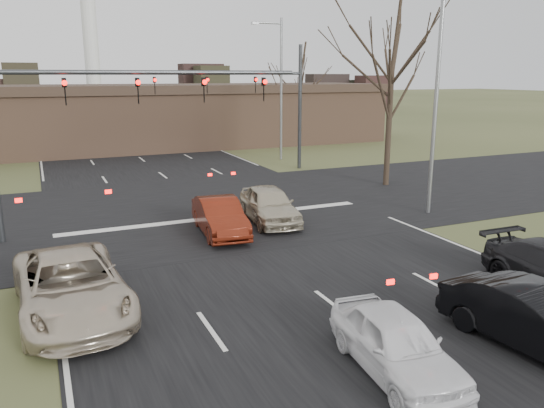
{
  "coord_description": "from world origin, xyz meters",
  "views": [
    {
      "loc": [
        -6.94,
        -8.43,
        6.11
      ],
      "look_at": [
        -0.12,
        6.94,
        2.0
      ],
      "focal_mm": 35.0,
      "sensor_mm": 36.0,
      "label": 1
    }
  ],
  "objects_px": {
    "mast_arm_near": "(83,103)",
    "car_black_hatch": "(535,319)",
    "building": "(148,116)",
    "car_silver_ahead": "(269,204)",
    "car_silver_suv": "(71,286)",
    "mast_arm_far": "(260,93)",
    "streetlight_right_near": "(434,87)",
    "streetlight_right_far": "(279,82)",
    "car_white_sedan": "(396,343)",
    "car_red_ahead": "(220,217)"
  },
  "relations": [
    {
      "from": "mast_arm_near",
      "to": "car_black_hatch",
      "type": "height_order",
      "value": "mast_arm_near"
    },
    {
      "from": "building",
      "to": "car_silver_ahead",
      "type": "distance_m",
      "value": 26.54
    },
    {
      "from": "car_silver_suv",
      "to": "mast_arm_far",
      "type": "bearing_deg",
      "value": 50.68
    },
    {
      "from": "mast_arm_far",
      "to": "car_silver_ahead",
      "type": "xyz_separation_m",
      "value": [
        -4.4,
        -11.47,
        -4.25
      ]
    },
    {
      "from": "streetlight_right_near",
      "to": "car_silver_suv",
      "type": "bearing_deg",
      "value": -163.37
    },
    {
      "from": "streetlight_right_far",
      "to": "mast_arm_far",
      "type": "bearing_deg",
      "value": -128.11
    },
    {
      "from": "mast_arm_far",
      "to": "car_white_sedan",
      "type": "relative_size",
      "value": 2.86
    },
    {
      "from": "car_white_sedan",
      "to": "car_black_hatch",
      "type": "xyz_separation_m",
      "value": [
        3.5,
        -0.45,
        0.06
      ]
    },
    {
      "from": "building",
      "to": "streetlight_right_far",
      "type": "relative_size",
      "value": 4.24
    },
    {
      "from": "car_red_ahead",
      "to": "building",
      "type": "bearing_deg",
      "value": 89.89
    },
    {
      "from": "building",
      "to": "car_white_sedan",
      "type": "bearing_deg",
      "value": -93.74
    },
    {
      "from": "building",
      "to": "car_red_ahead",
      "type": "height_order",
      "value": "building"
    },
    {
      "from": "car_black_hatch",
      "to": "car_silver_ahead",
      "type": "height_order",
      "value": "car_silver_ahead"
    },
    {
      "from": "car_white_sedan",
      "to": "car_red_ahead",
      "type": "xyz_separation_m",
      "value": [
        -0.19,
        11.0,
        0.04
      ]
    },
    {
      "from": "mast_arm_near",
      "to": "car_silver_suv",
      "type": "xyz_separation_m",
      "value": [
        -1.27,
        -7.58,
        -4.28
      ]
    },
    {
      "from": "car_red_ahead",
      "to": "car_silver_ahead",
      "type": "bearing_deg",
      "value": 23.92
    },
    {
      "from": "streetlight_right_far",
      "to": "car_red_ahead",
      "type": "distance_m",
      "value": 19.73
    },
    {
      "from": "car_silver_suv",
      "to": "car_black_hatch",
      "type": "relative_size",
      "value": 1.29
    },
    {
      "from": "car_white_sedan",
      "to": "car_black_hatch",
      "type": "relative_size",
      "value": 0.88
    },
    {
      "from": "car_black_hatch",
      "to": "mast_arm_far",
      "type": "bearing_deg",
      "value": 74.58
    },
    {
      "from": "building",
      "to": "mast_arm_near",
      "type": "height_order",
      "value": "mast_arm_near"
    },
    {
      "from": "mast_arm_far",
      "to": "car_red_ahead",
      "type": "bearing_deg",
      "value": -119.2
    },
    {
      "from": "building",
      "to": "mast_arm_far",
      "type": "xyz_separation_m",
      "value": [
        4.18,
        -15.0,
        2.35
      ]
    },
    {
      "from": "streetlight_right_far",
      "to": "car_white_sedan",
      "type": "distance_m",
      "value": 29.42
    },
    {
      "from": "car_red_ahead",
      "to": "car_silver_ahead",
      "type": "distance_m",
      "value": 2.6
    },
    {
      "from": "car_white_sedan",
      "to": "mast_arm_near",
      "type": "bearing_deg",
      "value": 115.45
    },
    {
      "from": "streetlight_right_far",
      "to": "car_white_sedan",
      "type": "height_order",
      "value": "streetlight_right_far"
    },
    {
      "from": "car_silver_ahead",
      "to": "car_black_hatch",
      "type": "bearing_deg",
      "value": -77.58
    },
    {
      "from": "building",
      "to": "car_white_sedan",
      "type": "xyz_separation_m",
      "value": [
        -2.5,
        -38.29,
        -2.0
      ]
    },
    {
      "from": "building",
      "to": "car_black_hatch",
      "type": "distance_m",
      "value": 38.8
    },
    {
      "from": "car_red_ahead",
      "to": "car_silver_ahead",
      "type": "xyz_separation_m",
      "value": [
        2.47,
        0.82,
        0.06
      ]
    },
    {
      "from": "building",
      "to": "car_silver_ahead",
      "type": "xyz_separation_m",
      "value": [
        -0.22,
        -26.47,
        -1.9
      ]
    },
    {
      "from": "streetlight_right_near",
      "to": "streetlight_right_far",
      "type": "bearing_deg",
      "value": 88.32
    },
    {
      "from": "streetlight_right_far",
      "to": "car_white_sedan",
      "type": "xyz_separation_m",
      "value": [
        -9.82,
        -27.29,
        -4.92
      ]
    },
    {
      "from": "building",
      "to": "streetlight_right_near",
      "type": "distance_m",
      "value": 28.97
    },
    {
      "from": "car_red_ahead",
      "to": "mast_arm_near",
      "type": "bearing_deg",
      "value": 158.73
    },
    {
      "from": "mast_arm_near",
      "to": "car_black_hatch",
      "type": "distance_m",
      "value": 16.59
    },
    {
      "from": "building",
      "to": "car_white_sedan",
      "type": "height_order",
      "value": "building"
    },
    {
      "from": "streetlight_right_near",
      "to": "car_white_sedan",
      "type": "height_order",
      "value": "streetlight_right_near"
    },
    {
      "from": "car_silver_suv",
      "to": "car_silver_ahead",
      "type": "height_order",
      "value": "car_silver_suv"
    },
    {
      "from": "building",
      "to": "streetlight_right_far",
      "type": "bearing_deg",
      "value": -56.35
    },
    {
      "from": "streetlight_right_near",
      "to": "streetlight_right_far",
      "type": "xyz_separation_m",
      "value": [
        0.5,
        17.0,
        0.0
      ]
    },
    {
      "from": "mast_arm_far",
      "to": "car_silver_suv",
      "type": "xyz_separation_m",
      "value": [
        -12.68,
        -17.58,
        -4.23
      ]
    },
    {
      "from": "streetlight_right_near",
      "to": "mast_arm_far",
      "type": "bearing_deg",
      "value": 101.47
    },
    {
      "from": "streetlight_right_far",
      "to": "car_red_ahead",
      "type": "bearing_deg",
      "value": -121.56
    },
    {
      "from": "streetlight_right_near",
      "to": "car_red_ahead",
      "type": "xyz_separation_m",
      "value": [
        -9.51,
        0.71,
        -4.88
      ]
    },
    {
      "from": "car_silver_suv",
      "to": "car_white_sedan",
      "type": "height_order",
      "value": "car_silver_suv"
    },
    {
      "from": "building",
      "to": "mast_arm_far",
      "type": "distance_m",
      "value": 15.75
    },
    {
      "from": "streetlight_right_near",
      "to": "car_silver_ahead",
      "type": "relative_size",
      "value": 2.22
    },
    {
      "from": "streetlight_right_far",
      "to": "car_silver_ahead",
      "type": "distance_m",
      "value": 17.87
    }
  ]
}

